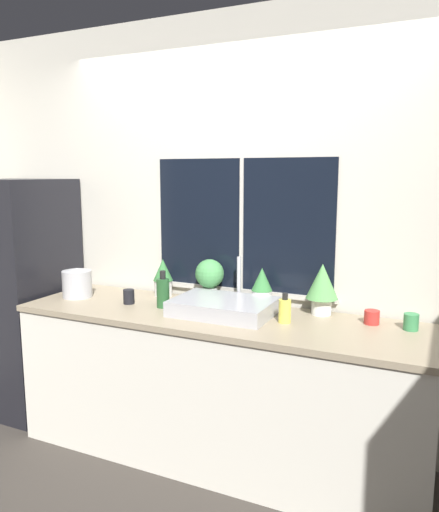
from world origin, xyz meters
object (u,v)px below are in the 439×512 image
Objects in this scene: refrigerator at (20,295)px; sink at (224,307)px; potted_plant_far_left at (163,277)px; potted_plant_center_left at (210,276)px; kettle at (77,283)px; potted_plant_center_right at (262,287)px; mug_black at (129,297)px; mug_red at (372,317)px; mug_green at (411,322)px; potted_plant_far_right at (322,285)px; soap_bottle at (285,310)px; bottle_tall at (163,292)px.

sink is (1.64, -0.01, 0.10)m from refrigerator.
potted_plant_far_left is 0.91× the size of potted_plant_center_left.
potted_plant_far_left is at bearing 28.12° from kettle.
potted_plant_center_right is (0.15, 0.24, 0.08)m from sink.
mug_black is at bearing -176.87° from sink.
potted_plant_center_left reaches higher than mug_red.
mug_red is 0.21m from mug_green.
potted_plant_center_right is (0.36, 0.00, -0.04)m from potted_plant_center_left.
mug_green is (0.87, -0.09, -0.08)m from potted_plant_center_right.
potted_plant_far_right is at bearing -0.00° from potted_plant_center_right.
refrigerator is at bearing -170.83° from potted_plant_center_left.
mug_green is (1.58, -0.09, -0.09)m from potted_plant_far_left.
potted_plant_far_right is 0.33m from mug_red.
soap_bottle is (0.58, -0.25, -0.10)m from potted_plant_center_left.
kettle reaches higher than mug_green.
sink is at bearing 2.45° from bottle_tall.
potted_plant_center_left reaches higher than soap_bottle.
potted_plant_center_left is 0.73m from potted_plant_far_right.
sink is at bearing -0.23° from refrigerator.
mug_green is (1.02, 0.14, -0.00)m from sink.
sink is 0.59m from potted_plant_far_right.
mug_red is at bearing 173.40° from mug_green.
kettle is (-1.44, -0.02, 0.03)m from soap_bottle.
sink is 2.92× the size of kettle.
potted_plant_far_right reaches higher than mug_black.
kettle reaches higher than mug_black.
bottle_tall is 1.24m from mug_red.
sink is at bearing 1.79° from kettle.
kettle is (-1.58, -0.27, -0.08)m from potted_plant_far_right.
sink is at bearing 178.56° from soap_bottle.
potted_plant_center_left is 1.11× the size of potted_plant_center_right.
sink is 3.44× the size of soap_bottle.
bottle_tall is at bearing -127.59° from potted_plant_center_left.
bottle_tall is (-0.55, -0.25, -0.03)m from potted_plant_center_right.
potted_plant_far_left is 0.71m from potted_plant_center_right.
mug_red is (0.67, -0.07, -0.09)m from potted_plant_center_right.
potted_plant_far_left reaches higher than potted_plant_center_right.
mug_green is (0.65, 0.15, -0.03)m from soap_bottle.
mug_red is at bearing 8.56° from bottle_tall.
refrigerator reaches higher than potted_plant_center_right.
potted_plant_far_right is 1.61m from kettle.
potted_plant_far_left is 1.01× the size of potted_plant_center_right.
mug_green is 2.09m from kettle.
sink is 0.84m from mug_red.
sink reaches higher than kettle.
potted_plant_center_right is 1.48× the size of soap_bottle.
soap_bottle is 0.48m from mug_red.
soap_bottle is at bearing 1.45° from mug_black.
refrigerator reaches higher than soap_bottle.
bottle_tall is at bearing -177.55° from sink.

